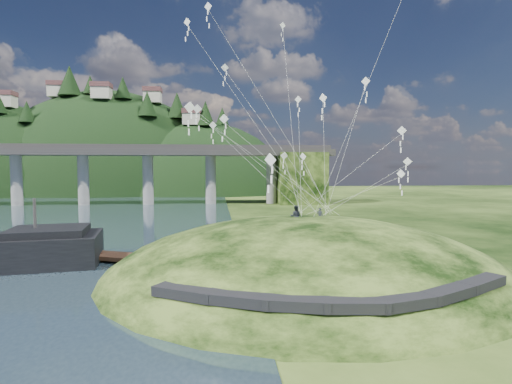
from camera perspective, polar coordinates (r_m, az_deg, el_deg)
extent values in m
plane|color=black|center=(32.68, -6.08, -13.06)|extent=(320.00, 320.00, 0.00)
ellipsoid|color=black|center=(35.89, 7.23, -14.04)|extent=(36.00, 32.00, 13.00)
cube|color=black|center=(24.50, -9.82, -13.86)|extent=(4.32, 3.62, 0.71)
cube|color=black|center=(22.88, -2.34, -14.91)|extent=(4.10, 2.97, 0.61)
cube|color=black|center=(22.32, 5.82, -15.43)|extent=(3.85, 2.37, 0.62)
cube|color=black|center=(22.70, 13.77, -15.31)|extent=(3.62, 1.83, 0.66)
cube|color=black|center=(24.00, 20.59, -14.36)|extent=(3.82, 2.27, 0.68)
cube|color=black|center=(26.17, 25.69, -12.76)|extent=(4.11, 2.97, 0.71)
cube|color=black|center=(29.02, 29.21, -11.21)|extent=(4.26, 3.43, 0.66)
cube|color=#2D2B2B|center=(113.13, -32.28, 4.88)|extent=(160.00, 9.00, 1.60)
cube|color=#2D2B2B|center=(113.18, -32.30, 5.59)|extent=(160.00, 0.40, 1.20)
cube|color=#2D2B2B|center=(117.05, -31.36, 5.53)|extent=(160.00, 0.40, 1.20)
cylinder|color=gray|center=(112.02, -31.02, 1.61)|extent=(2.60, 2.60, 13.00)
cylinder|color=gray|center=(106.35, -23.44, 1.75)|extent=(2.60, 2.60, 13.00)
cylinder|color=gray|center=(102.72, -15.17, 1.87)|extent=(2.60, 2.60, 13.00)
cylinder|color=gray|center=(101.36, -6.49, 1.95)|extent=(2.60, 2.60, 13.00)
cylinder|color=gray|center=(102.36, 2.22, 1.98)|extent=(2.60, 2.60, 13.00)
cube|color=black|center=(103.67, 6.33, 1.98)|extent=(12.00, 11.00, 13.00)
ellipsoid|color=black|center=(163.09, -20.06, -2.04)|extent=(96.00, 68.00, 88.00)
ellipsoid|color=black|center=(150.65, -7.76, -3.83)|extent=(76.00, 56.00, 72.00)
cone|color=black|center=(151.39, -29.92, 9.93)|extent=(5.29, 5.29, 6.96)
cone|color=black|center=(157.16, -25.08, 14.21)|extent=(8.01, 8.01, 10.54)
cone|color=black|center=(154.29, -22.61, 13.97)|extent=(4.97, 4.97, 6.54)
cone|color=black|center=(149.32, -18.49, 13.94)|extent=(5.83, 5.83, 7.67)
cone|color=black|center=(141.84, -15.27, 12.07)|extent=(6.47, 6.47, 8.51)
cone|color=black|center=(147.55, -11.21, 12.04)|extent=(7.13, 7.13, 9.38)
cone|color=black|center=(141.60, -7.24, 11.07)|extent=(6.56, 6.56, 8.63)
cone|color=black|center=(147.11, -4.85, 10.73)|extent=(4.88, 4.88, 6.42)
cube|color=beige|center=(161.09, -32.22, 10.86)|extent=(6.00, 5.00, 4.00)
cube|color=brown|center=(161.48, -32.25, 11.81)|extent=(6.40, 5.40, 1.60)
cube|color=beige|center=(161.41, -26.41, 12.71)|extent=(6.00, 5.00, 4.00)
cube|color=brown|center=(161.87, -26.44, 13.66)|extent=(6.40, 5.40, 1.60)
cube|color=beige|center=(148.50, -21.19, 13.01)|extent=(6.00, 5.00, 4.00)
cube|color=brown|center=(148.97, -21.22, 14.03)|extent=(6.40, 5.40, 1.60)
cube|color=beige|center=(151.03, -14.56, 12.93)|extent=(6.00, 5.00, 4.00)
cube|color=brown|center=(151.50, -14.57, 13.94)|extent=(6.40, 5.40, 1.60)
cube|color=beige|center=(142.51, -9.21, 10.20)|extent=(6.00, 5.00, 4.00)
cube|color=brown|center=(142.85, -9.23, 11.27)|extent=(6.40, 5.40, 1.60)
cube|color=black|center=(42.82, -27.52, -4.99)|extent=(7.55, 6.61, 0.68)
cylinder|color=#2D2B2B|center=(42.90, -29.05, -3.05)|extent=(0.27, 0.27, 3.38)
cube|color=#331E14|center=(39.62, -13.34, -9.40)|extent=(15.62, 8.35, 0.40)
cylinder|color=#331E14|center=(43.41, -21.23, -8.79)|extent=(0.34, 0.34, 1.13)
cylinder|color=#331E14|center=(41.45, -17.47, -9.30)|extent=(0.34, 0.34, 1.13)
cylinder|color=#331E14|center=(39.69, -13.34, -9.80)|extent=(0.34, 0.34, 1.13)
cylinder|color=#331E14|center=(38.15, -8.83, -10.30)|extent=(0.34, 0.34, 1.13)
cylinder|color=#331E14|center=(36.85, -3.97, -10.76)|extent=(0.34, 0.34, 1.13)
imported|color=#262A33|center=(36.59, 9.14, -2.22)|extent=(0.65, 0.55, 1.50)
imported|color=#262A33|center=(35.59, 5.69, -1.90)|extent=(1.14, 1.00, 1.98)
cube|color=white|center=(37.53, 9.55, 13.10)|extent=(0.53, 0.68, 0.80)
cube|color=white|center=(37.43, 9.54, 12.22)|extent=(0.10, 0.08, 0.48)
cube|color=white|center=(37.35, 9.53, 11.33)|extent=(0.10, 0.08, 0.48)
cube|color=white|center=(37.27, 9.52, 10.44)|extent=(0.10, 0.08, 0.48)
cube|color=white|center=(32.79, -4.59, 10.38)|extent=(0.76, 0.21, 0.76)
cube|color=white|center=(32.73, -4.59, 9.44)|extent=(0.10, 0.02, 0.44)
cube|color=white|center=(32.68, -4.58, 8.49)|extent=(0.10, 0.02, 0.44)
cube|color=white|center=(32.63, -4.58, 7.54)|extent=(0.10, 0.02, 0.44)
cube|color=white|center=(39.91, 20.11, 8.24)|extent=(0.75, 0.49, 0.85)
cube|color=white|center=(39.87, 20.09, 7.38)|extent=(0.11, 0.06, 0.49)
cube|color=white|center=(39.83, 20.07, 6.51)|extent=(0.11, 0.06, 0.49)
cube|color=white|center=(39.80, 20.05, 5.64)|extent=(0.11, 0.06, 0.49)
cube|color=white|center=(41.20, -6.18, 9.47)|extent=(0.76, 0.28, 0.75)
cube|color=white|center=(41.15, -6.18, 8.70)|extent=(0.10, 0.03, 0.45)
cube|color=white|center=(41.10, -6.17, 7.94)|extent=(0.10, 0.03, 0.45)
cube|color=white|center=(41.06, -6.17, 7.17)|extent=(0.10, 0.03, 0.45)
cube|color=white|center=(32.69, 20.00, 2.46)|extent=(0.45, 0.58, 0.69)
cube|color=white|center=(32.70, 19.99, 1.59)|extent=(0.08, 0.07, 0.41)
cube|color=white|center=(32.72, 19.97, 0.72)|extent=(0.08, 0.07, 0.41)
cube|color=white|center=(32.75, 19.95, -0.15)|extent=(0.08, 0.07, 0.41)
cube|color=white|center=(42.38, 6.73, 5.06)|extent=(0.55, 0.67, 0.81)
cube|color=white|center=(42.37, 6.72, 4.26)|extent=(0.10, 0.08, 0.48)
cube|color=white|center=(42.37, 6.72, 3.47)|extent=(0.10, 0.08, 0.48)
cube|color=white|center=(42.37, 6.71, 2.67)|extent=(0.10, 0.08, 0.48)
cube|color=white|center=(39.80, -4.48, 17.30)|extent=(0.73, 0.26, 0.71)
cube|color=white|center=(39.68, -4.47, 16.58)|extent=(0.10, 0.04, 0.42)
cube|color=white|center=(39.56, -4.47, 15.85)|extent=(0.10, 0.04, 0.42)
cube|color=white|center=(39.46, -4.47, 15.11)|extent=(0.10, 0.04, 0.42)
cube|color=white|center=(25.93, 2.07, 4.61)|extent=(0.71, 0.60, 0.87)
cube|color=white|center=(25.93, 2.06, 3.22)|extent=(0.11, 0.07, 0.51)
cube|color=white|center=(25.94, 2.06, 1.83)|extent=(0.11, 0.07, 0.51)
cube|color=white|center=(25.97, 2.06, 0.44)|extent=(0.11, 0.07, 0.51)
cube|color=white|center=(43.31, 6.04, 13.02)|extent=(0.65, 0.44, 0.74)
cube|color=white|center=(43.22, 6.03, 12.32)|extent=(0.10, 0.05, 0.44)
cube|color=white|center=(43.14, 6.03, 11.62)|extent=(0.10, 0.05, 0.44)
cube|color=white|center=(43.07, 6.02, 10.92)|extent=(0.10, 0.05, 0.44)
cube|color=white|center=(43.70, 4.05, 5.20)|extent=(0.83, 0.30, 0.81)
cube|color=white|center=(43.69, 4.05, 4.42)|extent=(0.11, 0.07, 0.49)
cube|color=white|center=(43.68, 4.05, 3.64)|extent=(0.11, 0.07, 0.49)
cube|color=white|center=(43.69, 4.04, 2.86)|extent=(0.11, 0.07, 0.49)
cube|color=white|center=(39.87, 15.40, 15.00)|extent=(0.70, 0.52, 0.83)
cube|color=white|center=(39.76, 15.39, 14.17)|extent=(0.11, 0.07, 0.48)
cube|color=white|center=(39.65, 15.38, 13.33)|extent=(0.11, 0.07, 0.48)
cube|color=white|center=(39.56, 15.36, 12.49)|extent=(0.11, 0.07, 0.48)
cube|color=white|center=(31.24, -9.44, 11.85)|extent=(0.79, 0.44, 0.86)
cube|color=white|center=(31.16, -9.43, 10.73)|extent=(0.10, 0.09, 0.50)
cube|color=white|center=(31.09, -9.42, 9.60)|extent=(0.10, 0.09, 0.50)
cube|color=white|center=(31.03, -9.41, 8.47)|extent=(0.10, 0.09, 0.50)
cube|color=white|center=(40.18, -6.85, 24.82)|extent=(0.69, 0.44, 0.77)
cube|color=white|center=(39.98, -6.84, 24.09)|extent=(0.10, 0.06, 0.45)
cube|color=white|center=(39.79, -6.83, 23.34)|extent=(0.10, 0.06, 0.45)
cube|color=white|center=(39.61, -6.83, 22.59)|extent=(0.10, 0.06, 0.45)
cube|color=white|center=(39.00, 20.83, 4.09)|extent=(0.71, 0.40, 0.78)
cube|color=white|center=(38.99, 20.81, 3.28)|extent=(0.10, 0.05, 0.46)
cube|color=white|center=(39.00, 20.79, 2.46)|extent=(0.10, 0.05, 0.46)
cube|color=white|center=(39.01, 20.77, 1.64)|extent=(0.10, 0.05, 0.46)
cube|color=white|center=(46.11, 3.83, 22.66)|extent=(0.63, 0.33, 0.68)
cube|color=white|center=(45.96, 3.83, 22.10)|extent=(0.08, 0.06, 0.39)
cube|color=white|center=(45.81, 3.83, 21.53)|extent=(0.08, 0.06, 0.39)
cube|color=white|center=(45.66, 3.83, 20.95)|extent=(0.08, 0.06, 0.39)
cube|color=white|center=(32.50, -8.38, 11.69)|extent=(0.72, 0.24, 0.70)
cube|color=white|center=(32.43, -8.37, 10.81)|extent=(0.09, 0.04, 0.41)
cube|color=white|center=(32.37, -8.37, 9.91)|extent=(0.09, 0.04, 0.41)
cube|color=white|center=(32.32, -8.36, 9.02)|extent=(0.09, 0.04, 0.41)
cube|color=white|center=(40.97, -9.82, 22.81)|extent=(0.63, 0.48, 0.75)
cube|color=white|center=(40.79, -9.81, 22.10)|extent=(0.10, 0.06, 0.44)
cube|color=white|center=(40.62, -9.80, 21.38)|extent=(0.10, 0.06, 0.44)
cube|color=white|center=(40.46, -9.80, 20.66)|extent=(0.10, 0.06, 0.44)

